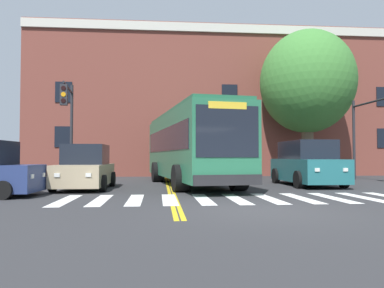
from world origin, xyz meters
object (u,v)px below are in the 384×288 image
at_px(traffic_light_far_corner, 68,114).
at_px(city_bus, 190,145).
at_px(car_white_behind_bus, 195,160).
at_px(car_tan_near_lane, 85,169).
at_px(traffic_light_overhead, 201,124).
at_px(street_tree_curbside_large, 307,82).
at_px(car_teal_far_lane, 307,164).
at_px(traffic_light_near_corner, 370,123).

bearing_deg(traffic_light_far_corner, city_bus, -18.01).
bearing_deg(city_bus, car_white_behind_bus, 83.11).
height_order(car_tan_near_lane, traffic_light_overhead, traffic_light_overhead).
bearing_deg(traffic_light_overhead, street_tree_curbside_large, 22.87).
bearing_deg(car_white_behind_bus, car_teal_far_lane, -64.14).
relative_size(car_teal_far_lane, traffic_light_near_corner, 1.07).
bearing_deg(street_tree_curbside_large, traffic_light_overhead, -157.13).
height_order(car_white_behind_bus, traffic_light_near_corner, traffic_light_near_corner).
xyz_separation_m(car_teal_far_lane, traffic_light_near_corner, (4.56, 2.41, 2.20)).
xyz_separation_m(city_bus, street_tree_curbside_large, (8.07, 5.45, 4.30)).
bearing_deg(traffic_light_overhead, car_teal_far_lane, -34.58).
distance_m(traffic_light_near_corner, traffic_light_overhead, 9.27).
distance_m(city_bus, car_teal_far_lane, 5.60).
relative_size(car_tan_near_lane, traffic_light_near_corner, 0.93).
bearing_deg(car_tan_near_lane, car_teal_far_lane, 5.89).
height_order(city_bus, car_teal_far_lane, city_bus).
xyz_separation_m(traffic_light_near_corner, street_tree_curbside_large, (-1.95, 3.88, 2.98)).
xyz_separation_m(car_tan_near_lane, traffic_light_far_corner, (-1.66, 3.90, 2.75)).
bearing_deg(traffic_light_near_corner, traffic_light_overhead, 174.99).
relative_size(traffic_light_far_corner, traffic_light_overhead, 1.13).
relative_size(traffic_light_overhead, street_tree_curbside_large, 0.50).
xyz_separation_m(city_bus, car_teal_far_lane, (5.46, -0.84, -0.89)).
relative_size(car_teal_far_lane, car_white_behind_bus, 1.04).
relative_size(city_bus, car_tan_near_lane, 2.64).
height_order(car_teal_far_lane, car_white_behind_bus, car_white_behind_bus).
relative_size(city_bus, street_tree_curbside_large, 1.20).
bearing_deg(traffic_light_far_corner, car_teal_far_lane, -13.77).
bearing_deg(traffic_light_overhead, traffic_light_near_corner, -5.01).
bearing_deg(car_white_behind_bus, traffic_light_overhead, -92.15).
relative_size(car_white_behind_bus, traffic_light_near_corner, 1.03).
bearing_deg(city_bus, traffic_light_near_corner, 8.92).
bearing_deg(traffic_light_far_corner, car_tan_near_lane, -66.96).
relative_size(car_teal_far_lane, street_tree_curbside_large, 0.53).
height_order(car_teal_far_lane, street_tree_curbside_large, street_tree_curbside_large).
bearing_deg(street_tree_curbside_large, car_white_behind_bus, 157.74).
bearing_deg(city_bus, car_tan_near_lane, -157.64).
bearing_deg(car_tan_near_lane, traffic_light_overhead, 38.55).
bearing_deg(traffic_light_overhead, car_white_behind_bus, 87.85).
distance_m(city_bus, traffic_light_far_corner, 6.75).
xyz_separation_m(car_teal_far_lane, car_white_behind_bus, (-4.45, 9.19, 0.11)).
distance_m(city_bus, traffic_light_near_corner, 10.23).
bearing_deg(city_bus, traffic_light_far_corner, 161.99).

